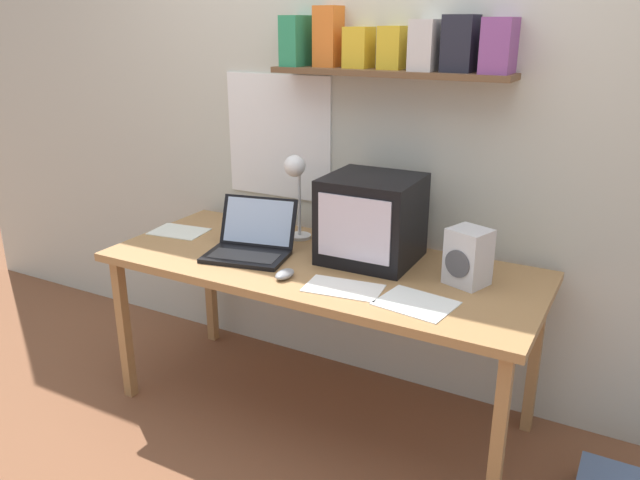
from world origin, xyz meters
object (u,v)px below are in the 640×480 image
crt_monitor (372,219)px  space_heater (468,257)px  desk_lamp (296,180)px  printed_handout (416,303)px  juice_glass (251,223)px  corner_desk (320,275)px  loose_paper_near_monitor (179,231)px  open_notebook (343,288)px  laptop (251,241)px  computer_mouse (285,274)px

crt_monitor → space_heater: (0.43, -0.06, -0.07)m
desk_lamp → printed_handout: desk_lamp is taller
desk_lamp → crt_monitor: bearing=-19.0°
crt_monitor → printed_handout: size_ratio=1.31×
juice_glass → printed_handout: size_ratio=0.42×
corner_desk → desk_lamp: (-0.23, 0.19, 0.35)m
space_heater → loose_paper_near_monitor: 1.40m
crt_monitor → open_notebook: bearing=-84.5°
juice_glass → crt_monitor: bearing=-3.0°
crt_monitor → printed_handout: 0.50m
open_notebook → printed_handout: 0.29m
space_heater → open_notebook: size_ratio=0.71×
crt_monitor → juice_glass: (-0.64, 0.03, -0.12)m
laptop → space_heater: bearing=-4.2°
laptop → juice_glass: 0.27m
juice_glass → loose_paper_near_monitor: size_ratio=0.44×
corner_desk → crt_monitor: 0.32m
printed_handout → desk_lamp: bearing=152.4°
printed_handout → crt_monitor: bearing=134.9°
desk_lamp → computer_mouse: bearing=-77.2°
juice_glass → printed_handout: 1.03m
desk_lamp → computer_mouse: 0.52m
corner_desk → laptop: laptop is taller
computer_mouse → loose_paper_near_monitor: bearing=162.1°
laptop → desk_lamp: desk_lamp is taller
corner_desk → space_heater: bearing=7.1°
open_notebook → loose_paper_near_monitor: same height
crt_monitor → loose_paper_near_monitor: (-0.96, -0.11, -0.18)m
corner_desk → open_notebook: size_ratio=5.91×
laptop → juice_glass: (-0.15, 0.22, -0.00)m
space_heater → computer_mouse: (-0.65, -0.29, -0.09)m
juice_glass → open_notebook: size_ratio=0.39×
crt_monitor → computer_mouse: size_ratio=3.64×
crt_monitor → desk_lamp: bearing=171.7°
laptop → open_notebook: size_ratio=1.29×
juice_glass → corner_desk: bearing=-20.0°
computer_mouse → printed_handout: computer_mouse is taller
open_notebook → printed_handout: (0.29, 0.00, 0.00)m
desk_lamp → space_heater: 0.86m
crt_monitor → desk_lamp: desk_lamp is taller
laptop → loose_paper_near_monitor: bearing=159.1°
corner_desk → desk_lamp: desk_lamp is taller
desk_lamp → computer_mouse: desk_lamp is taller
juice_glass → space_heater: space_heater is taller
desk_lamp → space_heater: size_ratio=1.82×
space_heater → computer_mouse: size_ratio=2.10×
desk_lamp → juice_glass: bearing=172.3°
juice_glass → open_notebook: (0.68, -0.37, -0.05)m
juice_glass → printed_handout: juice_glass is taller
computer_mouse → open_notebook: 0.25m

